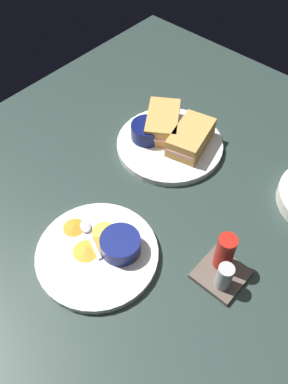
{
  "coord_description": "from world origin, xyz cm",
  "views": [
    {
      "loc": [
        48.72,
        33.68,
        71.62
      ],
      "look_at": [
        7.59,
        -3.1,
        3.0
      ],
      "focal_mm": 38.17,
      "sensor_mm": 36.0,
      "label": 1
    }
  ],
  "objects": [
    {
      "name": "plate_sandwich_main",
      "position": [
        -9.11,
        -9.57,
        0.8
      ],
      "size": [
        25.97,
        25.97,
        1.6
      ],
      "primitive_type": "cylinder",
      "color": "white",
      "rests_on": "ground_plane"
    },
    {
      "name": "plantain_chip_scatter",
      "position": [
        22.26,
        -1.74,
        1.9
      ],
      "size": [
        11.57,
        19.15,
        0.6
      ],
      "color": "gold",
      "rests_on": "plate_chips_companion"
    },
    {
      "name": "sandwich_half_far",
      "position": [
        -11.43,
        -13.93,
        4.0
      ],
      "size": [
        15.03,
        13.57,
        4.8
      ],
      "color": "tan",
      "rests_on": "plate_sandwich_main"
    },
    {
      "name": "ramekin_dark_sauce",
      "position": [
        -6.84,
        -14.96,
        3.69
      ],
      "size": [
        7.94,
        7.94,
        3.9
      ],
      "color": "#0C144C",
      "rests_on": "plate_sandwich_main"
    },
    {
      "name": "condiment_caddy",
      "position": [
        10.97,
        19.94,
        3.41
      ],
      "size": [
        9.0,
        9.0,
        9.5
      ],
      "color": "brown",
      "rests_on": "ground_plane"
    },
    {
      "name": "sandwich_half_near",
      "position": [
        -11.72,
        -5.39,
        4.0
      ],
      "size": [
        14.55,
        10.5,
        4.8
      ],
      "color": "tan",
      "rests_on": "plate_sandwich_main"
    },
    {
      "name": "spoon_by_gravy_ramekin",
      "position": [
        22.31,
        -5.32,
        1.96
      ],
      "size": [
        5.23,
        9.65,
        0.8
      ],
      "color": "silver",
      "rests_on": "plate_chips_companion"
    },
    {
      "name": "ground_plane",
      "position": [
        0.0,
        0.0,
        -1.5
      ],
      "size": [
        110.0,
        110.0,
        3.0
      ],
      "primitive_type": "cube",
      "color": "#283833"
    },
    {
      "name": "plate_chips_companion",
      "position": [
        24.3,
        -0.63,
        0.8
      ],
      "size": [
        24.34,
        24.34,
        1.6
      ],
      "primitive_type": "cylinder",
      "color": "white",
      "rests_on": "ground_plane"
    },
    {
      "name": "ramekin_light_gravy",
      "position": [
        20.65,
        2.41,
        3.51
      ],
      "size": [
        7.98,
        7.98,
        3.54
      ],
      "color": "navy",
      "rests_on": "plate_chips_companion"
    },
    {
      "name": "spoon_by_dark_ramekin",
      "position": [
        -9.45,
        -9.52,
        1.96
      ],
      "size": [
        5.62,
        9.53,
        0.8
      ],
      "color": "silver",
      "rests_on": "plate_sandwich_main"
    }
  ]
}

